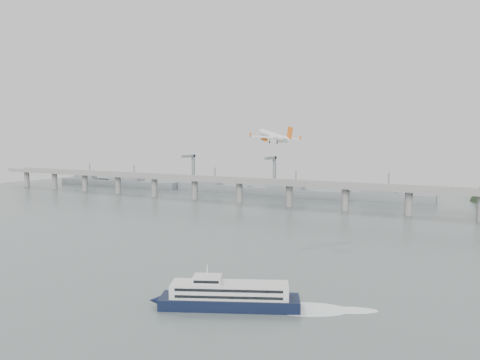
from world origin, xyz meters
The scene contains 5 objects.
ground centered at (0.00, 0.00, 0.00)m, with size 900.00×900.00×0.00m, color #556361.
bridge centered at (-1.15, 200.00, 17.65)m, with size 800.00×22.00×23.90m.
distant_fleet centered at (-155.36, 265.08, 6.22)m, with size 453.00×60.90×40.00m.
ferry centered at (47.15, -38.80, 4.16)m, with size 75.92×40.79×15.32m.
airliner centered at (3.05, 94.93, 61.08)m, with size 36.56×34.37×10.86m.
Camera 1 is at (127.58, -178.18, 59.83)m, focal length 35.00 mm.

